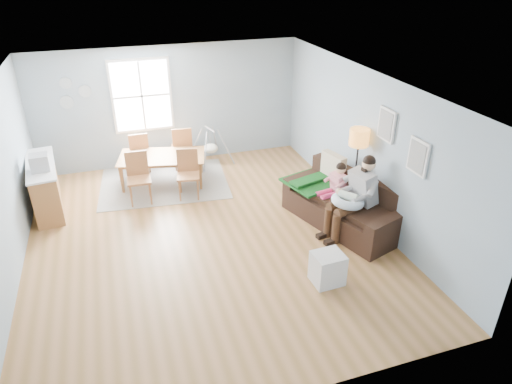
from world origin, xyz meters
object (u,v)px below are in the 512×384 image
object	(u,v)px
sofa	(345,207)
chair_se	(188,170)
dining_table	(163,170)
baby_swing	(211,148)
storage_cube	(327,268)
toddler	(335,183)
floor_lamp	(358,145)
chair_sw	(138,174)
monitor	(39,163)
chair_nw	(139,150)
chair_ne	(182,145)
father	(355,194)
counter	(45,186)

from	to	relation	value
sofa	chair_se	bearing A→B (deg)	141.76
dining_table	baby_swing	world-z (taller)	baby_swing
storage_cube	dining_table	xyz separation A→B (m)	(-1.86, 4.13, 0.07)
sofa	toddler	distance (m)	0.50
chair_se	floor_lamp	bearing A→B (deg)	-31.85
chair_sw	monitor	size ratio (longest dim) A/B	3.03
floor_lamp	chair_sw	size ratio (longest dim) A/B	1.69
chair_nw	chair_ne	bearing A→B (deg)	-6.00
dining_table	chair_se	bearing A→B (deg)	-46.13
father	chair_sw	distance (m)	4.21
chair_ne	dining_table	bearing A→B (deg)	-132.01
counter	baby_swing	xyz separation A→B (m)	(3.51, 1.13, -0.10)
toddler	dining_table	distance (m)	3.77
floor_lamp	chair_nw	world-z (taller)	floor_lamp
chair_se	counter	size ratio (longest dim) A/B	0.56
chair_se	baby_swing	xyz separation A→B (m)	(0.80, 1.45, -0.18)
toddler	baby_swing	distance (m)	3.63
sofa	chair_sw	distance (m)	4.06
father	chair_nw	world-z (taller)	father
father	storage_cube	size ratio (longest dim) A/B	2.92
counter	father	bearing A→B (deg)	-27.07
chair_se	baby_swing	bearing A→B (deg)	61.16
toddler	chair_ne	size ratio (longest dim) A/B	0.89
chair_sw	baby_swing	world-z (taller)	chair_sw
floor_lamp	sofa	bearing A→B (deg)	-140.26
father	chair_se	bearing A→B (deg)	136.74
chair_ne	counter	bearing A→B (deg)	-160.77
father	toddler	xyz separation A→B (m)	(-0.11, 0.52, -0.01)
monitor	baby_swing	world-z (taller)	monitor
father	baby_swing	world-z (taller)	father
chair_ne	baby_swing	bearing A→B (deg)	12.01
chair_se	monitor	bearing A→B (deg)	179.95
chair_nw	baby_swing	distance (m)	1.64
dining_table	baby_swing	bearing A→B (deg)	44.30
chair_sw	counter	bearing A→B (deg)	172.66
floor_lamp	monitor	bearing A→B (deg)	162.33
chair_nw	chair_sw	bearing A→B (deg)	-96.25
toddler	baby_swing	xyz separation A→B (m)	(-1.56, 3.25, -0.39)
chair_nw	chair_ne	xyz separation A→B (m)	(0.95, -0.10, 0.03)
floor_lamp	dining_table	world-z (taller)	floor_lamp
floor_lamp	chair_ne	distance (m)	4.13
storage_cube	chair_ne	world-z (taller)	chair_ne
dining_table	sofa	bearing A→B (deg)	-29.62
toddler	counter	xyz separation A→B (m)	(-5.07, 2.12, -0.29)
chair_nw	storage_cube	bearing A→B (deg)	-64.87
chair_sw	baby_swing	size ratio (longest dim) A/B	0.99
floor_lamp	chair_sw	distance (m)	4.27
chair_se	chair_ne	bearing A→B (deg)	84.71
chair_sw	chair_se	distance (m)	0.98
dining_table	chair_sw	xyz separation A→B (m)	(-0.55, -0.61, 0.27)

